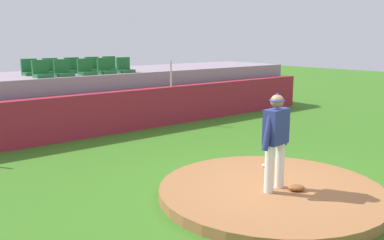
{
  "coord_description": "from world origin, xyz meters",
  "views": [
    {
      "loc": [
        -5.72,
        -4.71,
        2.86
      ],
      "look_at": [
        0.0,
        2.28,
        1.09
      ],
      "focal_mm": 39.18,
      "sensor_mm": 36.0,
      "label": 1
    }
  ],
  "objects_px": {
    "baseball": "(264,165)",
    "fielding_glove": "(296,188)",
    "stadium_chair_0": "(42,72)",
    "stadium_chair_2": "(86,70)",
    "stadium_chair_3": "(106,69)",
    "stadium_chair_9": "(110,66)",
    "stadium_chair_7": "(73,68)",
    "stadium_chair_1": "(63,71)",
    "stadium_chair_6": "(52,69)",
    "pitcher": "(276,135)",
    "stadium_chair_4": "(125,68)",
    "stadium_chair_8": "(93,67)",
    "stadium_chair_5": "(30,70)"
  },
  "relations": [
    {
      "from": "baseball",
      "to": "fielding_glove",
      "type": "relative_size",
      "value": 0.25
    },
    {
      "from": "fielding_glove",
      "to": "stadium_chair_0",
      "type": "distance_m",
      "value": 8.24
    },
    {
      "from": "baseball",
      "to": "stadium_chair_2",
      "type": "bearing_deg",
      "value": 96.68
    },
    {
      "from": "stadium_chair_3",
      "to": "stadium_chair_9",
      "type": "xyz_separation_m",
      "value": [
        0.67,
        0.93,
        0.0
      ]
    },
    {
      "from": "stadium_chair_7",
      "to": "stadium_chair_1",
      "type": "bearing_deg",
      "value": 52.23
    },
    {
      "from": "stadium_chair_0",
      "to": "stadium_chair_2",
      "type": "relative_size",
      "value": 1.0
    },
    {
      "from": "baseball",
      "to": "stadium_chair_9",
      "type": "relative_size",
      "value": 0.15
    },
    {
      "from": "baseball",
      "to": "stadium_chair_7",
      "type": "height_order",
      "value": "stadium_chair_7"
    },
    {
      "from": "stadium_chair_6",
      "to": "stadium_chair_9",
      "type": "height_order",
      "value": "same"
    },
    {
      "from": "pitcher",
      "to": "stadium_chair_4",
      "type": "xyz_separation_m",
      "value": [
        1.47,
        7.63,
        0.69
      ]
    },
    {
      "from": "stadium_chair_9",
      "to": "pitcher",
      "type": "bearing_deg",
      "value": 80.43
    },
    {
      "from": "stadium_chair_2",
      "to": "stadium_chair_8",
      "type": "relative_size",
      "value": 1.0
    },
    {
      "from": "fielding_glove",
      "to": "stadium_chair_4",
      "type": "bearing_deg",
      "value": 121.61
    },
    {
      "from": "baseball",
      "to": "stadium_chair_0",
      "type": "distance_m",
      "value": 7.17
    },
    {
      "from": "stadium_chair_0",
      "to": "stadium_chair_9",
      "type": "distance_m",
      "value": 2.9
    },
    {
      "from": "baseball",
      "to": "stadium_chair_2",
      "type": "height_order",
      "value": "stadium_chair_2"
    },
    {
      "from": "pitcher",
      "to": "stadium_chair_4",
      "type": "relative_size",
      "value": 3.5
    },
    {
      "from": "stadium_chair_4",
      "to": "stadium_chair_8",
      "type": "distance_m",
      "value": 1.14
    },
    {
      "from": "stadium_chair_0",
      "to": "stadium_chair_4",
      "type": "height_order",
      "value": "same"
    },
    {
      "from": "stadium_chair_2",
      "to": "stadium_chair_7",
      "type": "xyz_separation_m",
      "value": [
        -0.03,
        0.91,
        0.0
      ]
    },
    {
      "from": "stadium_chair_0",
      "to": "stadium_chair_7",
      "type": "distance_m",
      "value": 1.64
    },
    {
      "from": "stadium_chair_6",
      "to": "stadium_chair_0",
      "type": "bearing_deg",
      "value": 55.15
    },
    {
      "from": "stadium_chair_7",
      "to": "baseball",
      "type": "bearing_deg",
      "value": 96.13
    },
    {
      "from": "baseball",
      "to": "stadium_chair_6",
      "type": "distance_m",
      "value": 7.88
    },
    {
      "from": "stadium_chair_2",
      "to": "stadium_chair_3",
      "type": "bearing_deg",
      "value": -178.91
    },
    {
      "from": "stadium_chair_8",
      "to": "stadium_chair_9",
      "type": "distance_m",
      "value": 0.65
    },
    {
      "from": "stadium_chair_0",
      "to": "stadium_chair_1",
      "type": "distance_m",
      "value": 0.64
    },
    {
      "from": "baseball",
      "to": "stadium_chair_4",
      "type": "relative_size",
      "value": 0.15
    },
    {
      "from": "stadium_chair_1",
      "to": "stadium_chair_3",
      "type": "bearing_deg",
      "value": -178.97
    },
    {
      "from": "stadium_chair_6",
      "to": "fielding_glove",
      "type": "bearing_deg",
      "value": 95.92
    },
    {
      "from": "stadium_chair_2",
      "to": "stadium_chair_9",
      "type": "distance_m",
      "value": 1.64
    },
    {
      "from": "baseball",
      "to": "stadium_chair_7",
      "type": "distance_m",
      "value": 7.77
    },
    {
      "from": "stadium_chair_0",
      "to": "stadium_chair_3",
      "type": "xyz_separation_m",
      "value": [
        2.08,
        0.02,
        0.0
      ]
    },
    {
      "from": "stadium_chair_0",
      "to": "stadium_chair_4",
      "type": "bearing_deg",
      "value": -179.93
    },
    {
      "from": "baseball",
      "to": "stadium_chair_7",
      "type": "relative_size",
      "value": 0.15
    },
    {
      "from": "stadium_chair_8",
      "to": "baseball",
      "type": "bearing_deg",
      "value": 90.63
    },
    {
      "from": "stadium_chair_7",
      "to": "stadium_chair_3",
      "type": "bearing_deg",
      "value": 128.39
    },
    {
      "from": "fielding_glove",
      "to": "stadium_chair_5",
      "type": "bearing_deg",
      "value": 140.29
    },
    {
      "from": "stadium_chair_3",
      "to": "stadium_chair_9",
      "type": "bearing_deg",
      "value": -125.81
    },
    {
      "from": "stadium_chair_1",
      "to": "stadium_chair_8",
      "type": "relative_size",
      "value": 1.0
    },
    {
      "from": "stadium_chair_0",
      "to": "stadium_chair_8",
      "type": "bearing_deg",
      "value": -156.07
    },
    {
      "from": "fielding_glove",
      "to": "stadium_chair_7",
      "type": "height_order",
      "value": "stadium_chair_7"
    },
    {
      "from": "stadium_chair_1",
      "to": "stadium_chair_7",
      "type": "height_order",
      "value": "same"
    },
    {
      "from": "stadium_chair_6",
      "to": "stadium_chair_8",
      "type": "distance_m",
      "value": 1.45
    },
    {
      "from": "stadium_chair_6",
      "to": "stadium_chair_8",
      "type": "height_order",
      "value": "same"
    },
    {
      "from": "stadium_chair_8",
      "to": "stadium_chair_3",
      "type": "bearing_deg",
      "value": 89.14
    },
    {
      "from": "stadium_chair_3",
      "to": "fielding_glove",
      "type": "bearing_deg",
      "value": 86.28
    },
    {
      "from": "stadium_chair_7",
      "to": "stadium_chair_9",
      "type": "height_order",
      "value": "same"
    },
    {
      "from": "stadium_chair_3",
      "to": "stadium_chair_5",
      "type": "bearing_deg",
      "value": -23.99
    },
    {
      "from": "stadium_chair_3",
      "to": "stadium_chair_4",
      "type": "relative_size",
      "value": 1.0
    }
  ]
}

